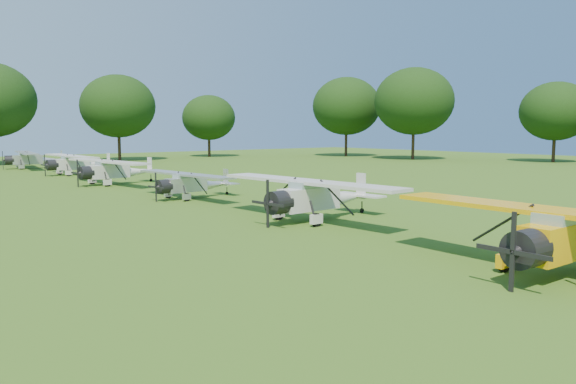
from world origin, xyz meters
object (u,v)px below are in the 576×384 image
(aircraft_2, at_px, (570,232))
(aircraft_3, at_px, (317,194))
(aircraft_5, at_px, (115,169))
(aircraft_6, at_px, (77,162))
(aircraft_4, at_px, (192,182))
(aircraft_7, at_px, (32,158))

(aircraft_2, bearing_deg, aircraft_3, 87.45)
(aircraft_5, relative_size, aircraft_6, 1.02)
(aircraft_3, xyz_separation_m, aircraft_4, (-0.46, 11.79, -0.23))
(aircraft_5, height_order, aircraft_6, aircraft_5)
(aircraft_3, xyz_separation_m, aircraft_5, (-0.77, 24.03, -0.04))
(aircraft_6, bearing_deg, aircraft_7, 93.22)
(aircraft_3, distance_m, aircraft_4, 11.80)
(aircraft_2, height_order, aircraft_6, aircraft_2)
(aircraft_2, distance_m, aircraft_4, 24.58)
(aircraft_4, distance_m, aircraft_6, 24.12)
(aircraft_3, distance_m, aircraft_5, 24.05)
(aircraft_4, height_order, aircraft_5, aircraft_5)
(aircraft_6, bearing_deg, aircraft_2, -93.16)
(aircraft_3, bearing_deg, aircraft_5, 88.12)
(aircraft_3, height_order, aircraft_5, aircraft_3)
(aircraft_3, bearing_deg, aircraft_4, 88.51)
(aircraft_2, height_order, aircraft_3, aircraft_2)
(aircraft_6, relative_size, aircraft_7, 1.02)
(aircraft_5, bearing_deg, aircraft_4, -95.17)
(aircraft_2, xyz_separation_m, aircraft_3, (0.80, 12.79, -0.02))
(aircraft_2, bearing_deg, aircraft_4, 90.23)
(aircraft_5, relative_size, aircraft_7, 1.04)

